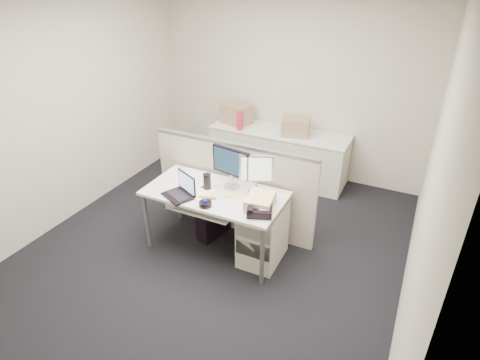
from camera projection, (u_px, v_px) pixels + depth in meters
The scene contains 28 objects.
floor at pixel (217, 247), 4.62m from camera, with size 4.00×4.50×0.01m, color black.
wall_back at pixel (290, 84), 5.75m from camera, with size 4.00×0.02×2.70m, color #BFB3A0.
wall_front at pixel (11, 281), 2.19m from camera, with size 4.00×0.02×2.70m, color #BFB3A0.
wall_left at pixel (65, 110), 4.74m from camera, with size 0.02×4.50×2.70m, color #BFB3A0.
wall_right at pixel (431, 181), 3.20m from camera, with size 0.02×4.50×2.70m, color #BFB3A0.
desk at pixel (215, 197), 4.30m from camera, with size 1.50×0.75×0.73m.
keyboard_tray at pixel (207, 209), 4.18m from camera, with size 0.62×0.32×0.02m, color silver.
drawer_pedestal at pixel (263, 234), 4.29m from camera, with size 0.40×0.55×0.65m, color #B0AD99.
cubicle_partition at pixel (234, 188), 4.70m from camera, with size 2.00×0.06×1.10m, color #AB9E8C.
back_counter at pixel (278, 155), 5.97m from camera, with size 2.00×0.60×0.72m, color #B0AD99.
monitor_main at pixel (231, 168), 4.26m from camera, with size 0.46×0.18×0.46m, color black.
monitor_small at pixel (256, 175), 4.15m from camera, with size 0.35×0.18×0.43m, color #B7B7BC.
laptop at pixel (177, 187), 4.13m from camera, with size 0.31×0.24×0.24m, color black.
trackball at pixel (205, 204), 4.02m from camera, with size 0.13×0.13×0.05m, color black.
desk_phone at pixel (260, 211), 3.88m from camera, with size 0.24×0.20×0.08m, color black.
paper_stack at pixel (201, 193), 4.25m from camera, with size 0.23×0.29×0.01m, color white.
sticky_pad at pixel (230, 196), 4.20m from camera, with size 0.08×0.08×0.01m, color yellow.
travel_mug at pixel (207, 182), 4.28m from camera, with size 0.08×0.08×0.17m, color black.
banana at pixel (208, 197), 4.14m from camera, with size 0.19×0.05×0.04m, color gold.
cellphone at pixel (205, 187), 4.36m from camera, with size 0.05×0.09×0.01m, color black.
manila_folders at pixel (260, 201), 3.99m from camera, with size 0.26×0.33×0.12m, color beige.
keyboard at pixel (213, 207), 4.18m from camera, with size 0.42×0.15×0.02m, color black.
pc_tower_desk at pixel (213, 220), 4.74m from camera, with size 0.17×0.43×0.40m, color black.
pc_tower_spare_dark at pixel (208, 158), 6.20m from camera, with size 0.19×0.47×0.44m, color black.
pc_tower_spare_silver at pixel (207, 145), 6.61m from camera, with size 0.19×0.48×0.44m, color #B7B7BC.
cardboard_box_left at pixel (237, 114), 6.01m from camera, with size 0.42×0.31×0.31m, color #907151.
cardboard_box_right at pixel (296, 127), 5.59m from camera, with size 0.37×0.29×0.27m, color #907151.
red_binder at pixel (241, 118), 5.86m from camera, with size 0.08×0.32×0.30m, color #B62235.
Camera 1 is at (1.85, -3.19, 2.89)m, focal length 30.00 mm.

